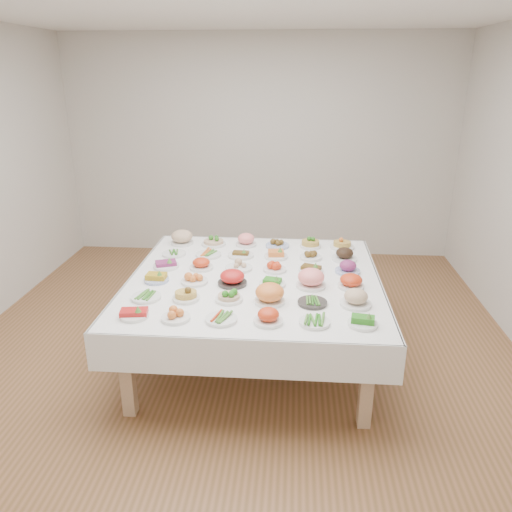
# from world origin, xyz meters

# --- Properties ---
(room_envelope) EXTENTS (5.02, 5.02, 2.81)m
(room_envelope) POSITION_xyz_m (0.00, 0.00, 1.83)
(room_envelope) COLOR brown
(room_envelope) RESTS_ON ground
(display_table) EXTENTS (2.05, 2.05, 0.75)m
(display_table) POSITION_xyz_m (0.16, -0.21, 0.68)
(display_table) COLOR white
(display_table) RESTS_ON ground
(dish_0) EXTENTS (0.20, 0.20, 0.10)m
(dish_0) POSITION_xyz_m (-0.61, -0.98, 0.79)
(dish_0) COLOR silver
(dish_0) RESTS_ON display_table
(dish_1) EXTENTS (0.20, 0.20, 0.08)m
(dish_1) POSITION_xyz_m (-0.32, -0.99, 0.79)
(dish_1) COLOR silver
(dish_1) RESTS_ON display_table
(dish_2) EXTENTS (0.21, 0.21, 0.05)m
(dish_2) POSITION_xyz_m (-0.00, -0.99, 0.77)
(dish_2) COLOR silver
(dish_2) RESTS_ON display_table
(dish_3) EXTENTS (0.20, 0.20, 0.11)m
(dish_3) POSITION_xyz_m (0.31, -0.99, 0.80)
(dish_3) COLOR silver
(dish_3) RESTS_ON display_table
(dish_4) EXTENTS (0.21, 0.21, 0.05)m
(dish_4) POSITION_xyz_m (0.62, -0.98, 0.77)
(dish_4) COLOR silver
(dish_4) RESTS_ON display_table
(dish_5) EXTENTS (0.20, 0.20, 0.08)m
(dish_5) POSITION_xyz_m (0.94, -0.98, 0.78)
(dish_5) COLOR silver
(dish_5) RESTS_ON display_table
(dish_6) EXTENTS (0.22, 0.22, 0.05)m
(dish_6) POSITION_xyz_m (-0.61, -0.69, 0.77)
(dish_6) COLOR silver
(dish_6) RESTS_ON display_table
(dish_7) EXTENTS (0.20, 0.20, 0.11)m
(dish_7) POSITION_xyz_m (-0.31, -0.68, 0.80)
(dish_7) COLOR silver
(dish_7) RESTS_ON display_table
(dish_8) EXTENTS (0.20, 0.20, 0.12)m
(dish_8) POSITION_xyz_m (0.01, -0.67, 0.81)
(dish_8) COLOR silver
(dish_8) RESTS_ON display_table
(dish_9) EXTENTS (0.22, 0.22, 0.14)m
(dish_9) POSITION_xyz_m (0.31, -0.68, 0.82)
(dish_9) COLOR silver
(dish_9) RESTS_ON display_table
(dish_10) EXTENTS (0.21, 0.21, 0.05)m
(dish_10) POSITION_xyz_m (0.62, -0.68, 0.77)
(dish_10) COLOR #2E2B29
(dish_10) RESTS_ON display_table
(dish_11) EXTENTS (0.22, 0.22, 0.12)m
(dish_11) POSITION_xyz_m (0.93, -0.68, 0.81)
(dish_11) COLOR silver
(dish_11) RESTS_ON display_table
(dish_12) EXTENTS (0.20, 0.20, 0.09)m
(dish_12) POSITION_xyz_m (-0.62, -0.36, 0.79)
(dish_12) COLOR #4C66B2
(dish_12) RESTS_ON display_table
(dish_13) EXTENTS (0.21, 0.21, 0.10)m
(dish_13) POSITION_xyz_m (-0.31, -0.37, 0.79)
(dish_13) COLOR silver
(dish_13) RESTS_ON display_table
(dish_14) EXTENTS (0.27, 0.27, 0.15)m
(dish_14) POSITION_xyz_m (-0.00, -0.37, 0.82)
(dish_14) COLOR #2E2B29
(dish_14) RESTS_ON display_table
(dish_15) EXTENTS (0.21, 0.21, 0.09)m
(dish_15) POSITION_xyz_m (0.31, -0.37, 0.78)
(dish_15) COLOR silver
(dish_15) RESTS_ON display_table
(dish_16) EXTENTS (0.27, 0.27, 0.15)m
(dish_16) POSITION_xyz_m (0.61, -0.37, 0.82)
(dish_16) COLOR silver
(dish_16) RESTS_ON display_table
(dish_17) EXTENTS (0.20, 0.20, 0.12)m
(dish_17) POSITION_xyz_m (0.92, -0.36, 0.80)
(dish_17) COLOR silver
(dish_17) RESTS_ON display_table
(dish_18) EXTENTS (0.22, 0.22, 0.10)m
(dish_18) POSITION_xyz_m (-0.62, -0.05, 0.80)
(dish_18) COLOR silver
(dish_18) RESTS_ON display_table
(dish_19) EXTENTS (0.20, 0.20, 0.12)m
(dish_19) POSITION_xyz_m (-0.31, -0.06, 0.80)
(dish_19) COLOR silver
(dish_19) RESTS_ON display_table
(dish_20) EXTENTS (0.22, 0.22, 0.09)m
(dish_20) POSITION_xyz_m (0.01, -0.05, 0.79)
(dish_20) COLOR silver
(dish_20) RESTS_ON display_table
(dish_21) EXTENTS (0.19, 0.19, 0.09)m
(dish_21) POSITION_xyz_m (0.32, -0.06, 0.79)
(dish_21) COLOR silver
(dish_21) RESTS_ON display_table
(dish_22) EXTENTS (0.20, 0.20, 0.09)m
(dish_22) POSITION_xyz_m (0.62, -0.06, 0.79)
(dish_22) COLOR silver
(dish_22) RESTS_ON display_table
(dish_23) EXTENTS (0.21, 0.21, 0.11)m
(dish_23) POSITION_xyz_m (0.93, -0.05, 0.80)
(dish_23) COLOR #4C66B2
(dish_23) RESTS_ON display_table
(dish_24) EXTENTS (0.21, 0.21, 0.05)m
(dish_24) POSITION_xyz_m (-0.62, 0.25, 0.77)
(dish_24) COLOR silver
(dish_24) RESTS_ON display_table
(dish_25) EXTENTS (0.23, 0.23, 0.05)m
(dish_25) POSITION_xyz_m (-0.30, 0.25, 0.77)
(dish_25) COLOR silver
(dish_25) RESTS_ON display_table
(dish_26) EXTENTS (0.23, 0.23, 0.09)m
(dish_26) POSITION_xyz_m (-0.01, 0.26, 0.78)
(dish_26) COLOR silver
(dish_26) RESTS_ON display_table
(dish_27) EXTENTS (0.21, 0.21, 0.10)m
(dish_27) POSITION_xyz_m (0.31, 0.26, 0.79)
(dish_27) COLOR silver
(dish_27) RESTS_ON display_table
(dish_28) EXTENTS (0.20, 0.20, 0.08)m
(dish_28) POSITION_xyz_m (0.63, 0.26, 0.78)
(dish_28) COLOR silver
(dish_28) RESTS_ON display_table
(dish_29) EXTENTS (0.22, 0.22, 0.11)m
(dish_29) POSITION_xyz_m (0.93, 0.25, 0.80)
(dish_29) COLOR silver
(dish_29) RESTS_ON display_table
(dish_30) EXTENTS (0.24, 0.24, 0.14)m
(dish_30) POSITION_xyz_m (-0.62, 0.57, 0.82)
(dish_30) COLOR silver
(dish_30) RESTS_ON display_table
(dish_31) EXTENTS (0.24, 0.24, 0.14)m
(dish_31) POSITION_xyz_m (-0.30, 0.56, 0.82)
(dish_31) COLOR silver
(dish_31) RESTS_ON display_table
(dish_32) EXTENTS (0.20, 0.20, 0.10)m
(dish_32) POSITION_xyz_m (0.01, 0.57, 0.80)
(dish_32) COLOR silver
(dish_32) RESTS_ON display_table
(dish_33) EXTENTS (0.22, 0.22, 0.09)m
(dish_33) POSITION_xyz_m (0.32, 0.55, 0.78)
(dish_33) COLOR #4C66B2
(dish_33) RESTS_ON display_table
(dish_34) EXTENTS (0.20, 0.20, 0.11)m
(dish_34) POSITION_xyz_m (0.63, 0.57, 0.80)
(dish_34) COLOR silver
(dish_34) RESTS_ON display_table
(dish_35) EXTENTS (0.22, 0.22, 0.14)m
(dish_35) POSITION_xyz_m (0.93, 0.57, 0.81)
(dish_35) COLOR silver
(dish_35) RESTS_ON display_table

